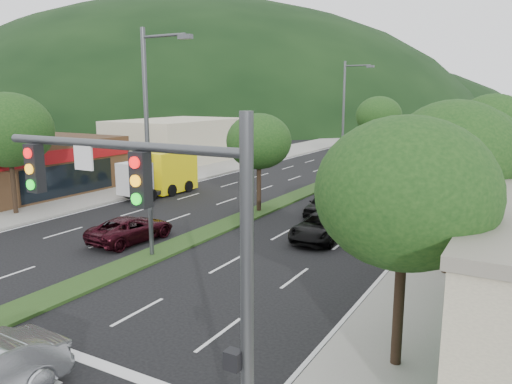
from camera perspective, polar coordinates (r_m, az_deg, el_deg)
The scene contains 24 objects.
sidewalk_right at distance 34.40m, azimuth 24.96°, elevation -1.99°, with size 5.00×90.00×0.15m, color gray.
sidewalk_left at distance 44.15m, azimuth -10.06°, elevation 1.59°, with size 6.00×90.00×0.15m, color gray.
median at distance 40.08m, azimuth 7.29°, elevation 0.69°, with size 1.60×56.00×0.12m, color #223814.
traffic_signal at distance 9.44m, azimuth -9.46°, elevation -5.16°, with size 6.12×0.40×7.00m.
shop_left at distance 41.07m, azimuth -25.06°, elevation 2.73°, with size 10.15×12.00×4.00m.
bldg_left_far at distance 54.55m, azimuth -9.03°, elevation 5.78°, with size 9.00×14.00×4.60m, color beige.
hill_far at distance 151.95m, azimuth -9.32°, elevation 8.26°, with size 176.00×132.00×82.00m, color black.
tree_r_a at distance 13.10m, azimuth 16.70°, elevation -0.11°, with size 4.60×4.60×6.63m.
tree_r_b at distance 20.87m, azimuth 21.68°, elevation 4.22°, with size 4.80×4.80×6.94m.
tree_r_c at distance 28.81m, azimuth 23.88°, elevation 5.17°, with size 4.40×4.40×6.48m.
tree_r_d at distance 38.72m, azimuth 25.47°, elevation 6.98°, with size 5.00×5.00×7.17m.
tree_r_e at distance 48.70m, azimuth 26.33°, elevation 7.20°, with size 4.60×4.60×6.71m.
tree_med_near at distance 30.52m, azimuth 0.34°, elevation 5.80°, with size 4.00×4.00×6.02m.
tree_med_far at distance 54.64m, azimuth 13.85°, elevation 8.45°, with size 4.80×4.80×6.94m.
tree_l_a at distance 33.05m, azimuth -26.47°, elevation 6.37°, with size 5.20×5.20×7.25m.
streetlight_near at distance 22.11m, azimuth -11.95°, elevation 6.53°, with size 2.60×0.25×10.00m.
streetlight_mid at distance 44.07m, azimuth 10.21°, elevation 8.78°, with size 2.60×0.25×10.00m.
suv_maroon at distance 25.79m, azimuth -14.07°, elevation -4.10°, with size 2.11×4.59×1.27m, color black.
car_queue_a at distance 30.70m, azimuth 7.83°, elevation -1.36°, with size 1.60×3.99×1.36m, color black.
car_queue_b at distance 34.37m, azimuth 16.48°, elevation -0.37°, with size 1.91×4.70×1.36m, color #56575C.
car_queue_c at distance 39.59m, azimuth 15.49°, elevation 1.07°, with size 1.32×3.79×1.25m, color #4A180C.
car_queue_d at distance 25.55m, azimuth 7.40°, elevation -3.97°, with size 2.15×4.67×1.30m, color black.
box_truck at distance 37.22m, azimuth -10.67°, elevation 2.00°, with size 2.66×6.40×3.12m.
motorhome at distance 42.16m, azimuth 18.36°, elevation 3.01°, with size 3.01×8.52×3.22m.
Camera 1 is at (14.76, -8.56, 7.27)m, focal length 35.00 mm.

